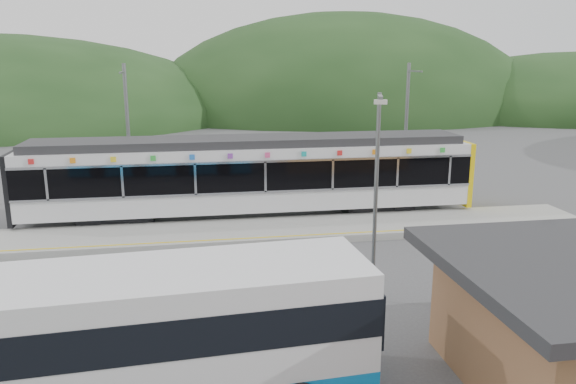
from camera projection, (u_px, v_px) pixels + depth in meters
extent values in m
plane|color=#4C4C4F|center=(306.00, 260.00, 20.64)|extent=(120.00, 120.00, 0.00)
ellipsoid|color=#1E3D19|center=(344.00, 113.00, 74.99)|extent=(52.00, 39.00, 26.00)
ellipsoid|color=#1E3D19|center=(569.00, 114.00, 73.88)|extent=(44.00, 33.00, 16.00)
cube|color=#9E9E99|center=(291.00, 230.00, 23.77)|extent=(26.00, 3.20, 0.30)
cube|color=yellow|center=(296.00, 236.00, 22.49)|extent=(26.00, 0.10, 0.01)
cube|color=black|center=(118.00, 217.00, 25.14)|extent=(3.20, 2.20, 0.56)
cube|color=black|center=(375.00, 206.00, 27.06)|extent=(3.20, 2.20, 0.56)
cube|color=silver|center=(251.00, 196.00, 25.93)|extent=(20.00, 2.90, 0.92)
cube|color=black|center=(250.00, 171.00, 25.65)|extent=(20.00, 2.96, 1.45)
cube|color=silver|center=(254.00, 192.00, 24.37)|extent=(20.00, 0.05, 0.10)
cube|color=silver|center=(254.00, 162.00, 24.05)|extent=(20.00, 0.05, 0.10)
cube|color=silver|center=(250.00, 150.00, 25.43)|extent=(20.00, 2.90, 0.45)
cube|color=#2D2D30|center=(250.00, 141.00, 25.33)|extent=(19.40, 2.50, 0.36)
cube|color=yellow|center=(457.00, 170.00, 27.34)|extent=(0.24, 2.92, 3.00)
cube|color=black|center=(17.00, 186.00, 24.11)|extent=(0.20, 2.92, 3.00)
cube|color=silver|center=(46.00, 184.00, 22.85)|extent=(0.10, 0.05, 1.35)
cube|color=silver|center=(122.00, 182.00, 23.33)|extent=(0.10, 0.05, 1.35)
cube|color=silver|center=(195.00, 179.00, 23.81)|extent=(0.10, 0.05, 1.35)
cube|color=silver|center=(265.00, 177.00, 24.29)|extent=(0.10, 0.05, 1.35)
cube|color=silver|center=(333.00, 175.00, 24.77)|extent=(0.10, 0.05, 1.35)
cube|color=silver|center=(398.00, 172.00, 25.25)|extent=(0.10, 0.05, 1.35)
cube|color=silver|center=(450.00, 171.00, 25.65)|extent=(0.10, 0.05, 1.35)
cube|color=red|center=(31.00, 162.00, 22.55)|extent=(0.22, 0.04, 0.22)
cube|color=orange|center=(73.00, 161.00, 22.81)|extent=(0.22, 0.04, 0.22)
cube|color=yellow|center=(113.00, 159.00, 23.07)|extent=(0.22, 0.04, 0.22)
cube|color=green|center=(153.00, 158.00, 23.32)|extent=(0.22, 0.04, 0.22)
cube|color=blue|center=(192.00, 157.00, 23.58)|extent=(0.22, 0.04, 0.22)
cube|color=purple|center=(230.00, 156.00, 23.84)|extent=(0.22, 0.04, 0.22)
cube|color=#E54C8C|center=(267.00, 155.00, 24.09)|extent=(0.22, 0.04, 0.22)
cube|color=#19A5A5|center=(304.00, 154.00, 24.35)|extent=(0.22, 0.04, 0.22)
cube|color=red|center=(340.00, 153.00, 24.60)|extent=(0.22, 0.04, 0.22)
cube|color=orange|center=(375.00, 152.00, 24.86)|extent=(0.22, 0.04, 0.22)
cube|color=yellow|center=(409.00, 151.00, 25.12)|extent=(0.22, 0.04, 0.22)
cube|color=green|center=(443.00, 150.00, 25.37)|extent=(0.22, 0.04, 0.22)
cylinder|color=slate|center=(129.00, 138.00, 26.95)|extent=(0.18, 0.18, 7.00)
cube|color=slate|center=(122.00, 72.00, 25.45)|extent=(0.08, 1.80, 0.08)
cylinder|color=slate|center=(406.00, 132.00, 29.19)|extent=(0.18, 0.18, 7.00)
cube|color=slate|center=(415.00, 71.00, 27.70)|extent=(0.08, 1.80, 0.08)
cube|color=silver|center=(101.00, 355.00, 11.49)|extent=(11.37, 3.29, 0.82)
cube|color=black|center=(98.00, 319.00, 11.30)|extent=(11.37, 3.33, 0.82)
cube|color=silver|center=(95.00, 288.00, 11.15)|extent=(11.37, 3.29, 0.51)
cylinder|color=black|center=(169.00, 384.00, 11.99)|extent=(1.09, 2.73, 0.92)
cylinder|color=black|center=(285.00, 370.00, 12.56)|extent=(1.09, 2.73, 0.92)
cylinder|color=slate|center=(376.00, 201.00, 16.44)|extent=(0.12, 0.12, 6.31)
cube|color=slate|center=(385.00, 97.00, 15.28)|extent=(0.42, 1.04, 0.12)
cube|color=silver|center=(391.00, 102.00, 14.84)|extent=(0.39, 0.27, 0.12)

